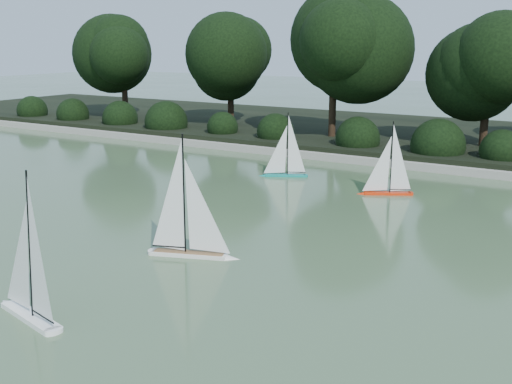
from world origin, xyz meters
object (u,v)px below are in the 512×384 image
sailboat_teal (282,166)px  sailboat_white_b (196,237)px  sailboat_white_a (25,292)px  sailboat_orange (384,182)px

sailboat_teal → sailboat_white_b: bearing=-73.3°
sailboat_white_a → sailboat_white_b: size_ratio=0.96×
sailboat_white_a → sailboat_orange: (1.34, 7.46, -0.04)m
sailboat_orange → sailboat_white_a: bearing=-100.2°
sailboat_white_a → sailboat_teal: sailboat_white_a is taller
sailboat_white_b → sailboat_orange: sailboat_white_b is taller
sailboat_white_a → sailboat_teal: 7.98m
sailboat_white_a → sailboat_orange: 7.58m
sailboat_white_a → sailboat_orange: size_ratio=1.15×
sailboat_white_b → sailboat_orange: 4.97m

